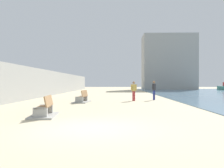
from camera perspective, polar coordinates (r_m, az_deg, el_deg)
ground_plane at (r=25.94m, az=-0.93°, el=-3.16°), size 120.00×120.00×0.00m
seawall at (r=27.21m, az=-16.92°, el=0.21°), size 0.80×64.00×3.06m
bench_near at (r=11.21m, az=-16.48°, el=-6.56°), size 1.32×2.21×0.98m
bench_far at (r=18.59m, az=-7.46°, el=-3.82°), size 1.33×2.21×0.98m
person_walking at (r=19.99m, az=5.42°, el=-1.37°), size 0.52×0.25×1.69m
person_standing at (r=21.17m, az=10.39°, el=-1.15°), size 0.40×0.40×1.76m
harbor_building at (r=55.43m, az=13.86°, el=5.22°), size 12.00×6.00×12.64m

